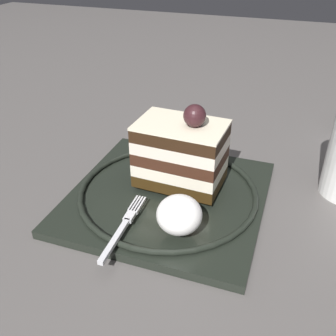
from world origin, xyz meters
The scene contains 5 objects.
ground_plane centered at (0.00, 0.00, 0.00)m, with size 2.40×2.40×0.00m, color #524D4B.
dessert_plate centered at (-0.02, 0.01, 0.01)m, with size 0.23×0.23×0.02m.
cake_slice centered at (-0.02, 0.03, 0.06)m, with size 0.11×0.07×0.11m.
whipped_cream_dollop centered at (0.01, -0.06, 0.04)m, with size 0.05×0.05×0.04m, color white.
fork centered at (-0.05, -0.08, 0.02)m, with size 0.01×0.11×0.00m.
Camera 1 is at (0.11, -0.37, 0.29)m, focal length 41.61 mm.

